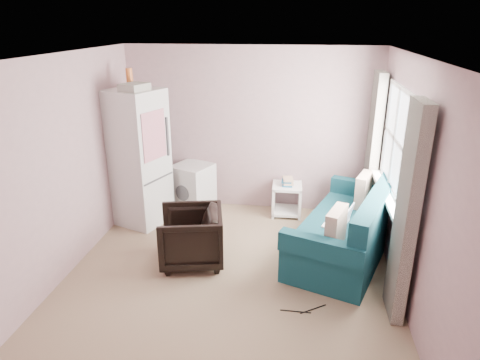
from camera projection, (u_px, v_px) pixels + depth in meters
The scene contains 8 objects.
room at pixel (229, 177), 4.57m from camera, with size 3.84×4.24×2.54m.
armchair at pixel (191, 234), 5.20m from camera, with size 0.74×0.70×0.76m, color black.
fridge at pixel (139, 157), 6.09m from camera, with size 0.86×0.86×2.22m.
washing_machine at pixel (193, 187), 6.65m from camera, with size 0.70×0.70×0.75m.
side_table at pixel (287, 197), 6.55m from camera, with size 0.45×0.45×0.60m.
sofa at pixel (349, 231), 5.38m from camera, with size 1.61×2.28×0.93m.
window_dressing at pixel (387, 176), 5.04m from camera, with size 0.17×2.62×2.18m.
floor_cables at pixel (304, 310), 4.43m from camera, with size 0.47×0.19×0.01m.
Camera 1 is at (0.73, -4.23, 2.84)m, focal length 32.00 mm.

